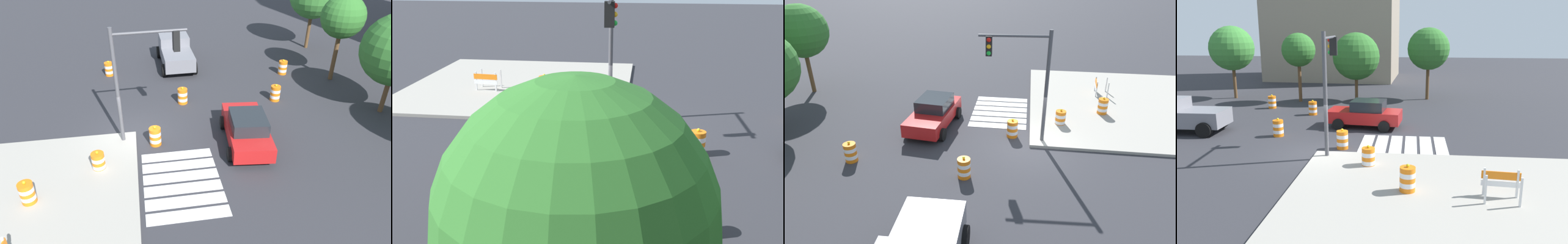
% 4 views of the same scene
% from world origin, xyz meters
% --- Properties ---
extents(ground_plane, '(120.00, 120.00, 0.00)m').
position_xyz_m(ground_plane, '(0.00, 0.00, 0.00)').
color(ground_plane, '#2D2D33').
extents(crosswalk_stripes, '(4.35, 3.20, 0.02)m').
position_xyz_m(crosswalk_stripes, '(4.00, 1.80, 0.01)').
color(crosswalk_stripes, silver).
rests_on(crosswalk_stripes, ground).
extents(sports_car, '(4.47, 2.49, 1.63)m').
position_xyz_m(sports_car, '(1.65, 5.22, 0.81)').
color(sports_car, red).
rests_on(sports_car, ground).
extents(pickup_truck, '(5.19, 2.43, 1.92)m').
position_xyz_m(pickup_truck, '(-8.80, 3.04, 0.97)').
color(pickup_truck, slate).
rests_on(pickup_truck, ground).
extents(traffic_barrel_near_corner, '(0.56, 0.56, 1.02)m').
position_xyz_m(traffic_barrel_near_corner, '(-7.49, -1.54, 0.45)').
color(traffic_barrel_near_corner, orange).
rests_on(traffic_barrel_near_corner, ground).
extents(traffic_barrel_crosswalk_end, '(0.56, 0.56, 1.02)m').
position_xyz_m(traffic_barrel_crosswalk_end, '(-2.30, 8.13, 0.45)').
color(traffic_barrel_crosswalk_end, orange).
rests_on(traffic_barrel_crosswalk_end, ground).
extents(traffic_barrel_median_near, '(0.56, 0.56, 1.02)m').
position_xyz_m(traffic_barrel_median_near, '(1.04, 0.92, 0.45)').
color(traffic_barrel_median_near, orange).
rests_on(traffic_barrel_median_near, ground).
extents(traffic_barrel_median_far, '(0.56, 0.56, 1.02)m').
position_xyz_m(traffic_barrel_median_far, '(-2.85, 2.76, 0.45)').
color(traffic_barrel_median_far, orange).
rests_on(traffic_barrel_median_far, ground).
extents(traffic_barrel_far_curb, '(0.56, 0.56, 1.02)m').
position_xyz_m(traffic_barrel_far_curb, '(-5.82, 9.94, 0.45)').
color(traffic_barrel_far_curb, orange).
rests_on(traffic_barrel_far_curb, ground).
extents(traffic_barrel_lane_center, '(0.56, 0.56, 1.02)m').
position_xyz_m(traffic_barrel_lane_center, '(2.61, -1.63, 0.45)').
color(traffic_barrel_lane_center, orange).
rests_on(traffic_barrel_lane_center, ground).
extents(traffic_barrel_on_sidewalk, '(0.56, 0.56, 1.02)m').
position_xyz_m(traffic_barrel_on_sidewalk, '(4.29, -4.15, 0.60)').
color(traffic_barrel_on_sidewalk, orange).
rests_on(traffic_barrel_on_sidewalk, sidewalk_corner).
extents(traffic_light_pole, '(0.52, 3.29, 5.50)m').
position_xyz_m(traffic_light_pole, '(0.53, 0.54, 3.91)').
color(traffic_light_pole, '#4C4C51').
rests_on(traffic_light_pole, sidewalk_corner).
extents(street_tree_streetside_far, '(2.62, 2.62, 5.39)m').
position_xyz_m(street_tree_streetside_far, '(-4.50, 12.74, 4.05)').
color(street_tree_streetside_far, brown).
rests_on(street_tree_streetside_far, ground).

